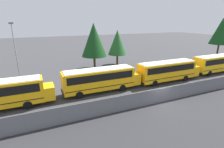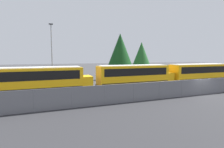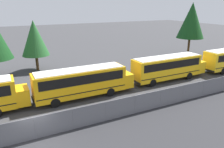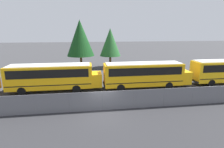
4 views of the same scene
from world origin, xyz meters
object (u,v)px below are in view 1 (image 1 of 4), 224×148
tree_1 (221,31)px  tree_3 (94,40)px  school_bus_3 (101,78)px  school_bus_5 (218,62)px  tree_0 (117,42)px  light_pole (16,53)px  school_bus_4 (168,70)px

tree_1 → tree_3: 35.67m
school_bus_3 → tree_1: size_ratio=1.10×
school_bus_5 → tree_0: 20.49m
light_pole → tree_1: bearing=4.1°
school_bus_4 → school_bus_5: same height
school_bus_5 → tree_3: 24.65m
tree_0 → tree_3: bearing=-168.7°
school_bus_4 → school_bus_5: (12.47, 0.31, 0.00)m
school_bus_3 → tree_3: 13.07m
light_pole → school_bus_4: bearing=-18.3°
school_bus_3 → tree_1: bearing=15.2°
school_bus_4 → tree_1: 29.55m
tree_0 → tree_3: 5.99m
school_bus_5 → tree_0: tree_0 is taller
light_pole → tree_3: size_ratio=1.02×
tree_0 → light_pole: bearing=-162.4°
light_pole → tree_1: tree_1 is taller
school_bus_4 → tree_0: tree_0 is taller
school_bus_3 → tree_0: bearing=56.1°
school_bus_3 → light_pole: light_pole is taller
school_bus_3 → tree_0: tree_0 is taller
school_bus_3 → light_pole: bearing=146.6°
light_pole → tree_3: (13.71, 5.04, 0.85)m
tree_1 → school_bus_3: bearing=-164.8°
school_bus_4 → tree_0: (-2.81, 13.60, 3.09)m
school_bus_4 → tree_0: 14.23m
school_bus_5 → light_pole: (-34.79, 7.09, 3.17)m
light_pole → tree_3: bearing=20.2°
school_bus_4 → school_bus_5: size_ratio=1.00×
tree_0 → tree_1: (29.83, -2.70, 1.86)m
school_bus_4 → tree_0: bearing=101.7°
school_bus_3 → school_bus_4: same height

